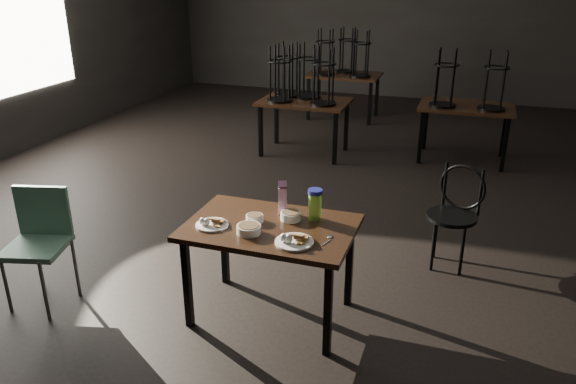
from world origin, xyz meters
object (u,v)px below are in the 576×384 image
(juice_carton, at_px, (283,198))
(school_chair, at_px, (39,236))
(water_bottle, at_px, (315,204))
(bentwood_chair, at_px, (456,208))
(main_table, at_px, (270,235))

(juice_carton, distance_m, school_chair, 1.88)
(water_bottle, relative_size, school_chair, 0.26)
(bentwood_chair, bearing_deg, water_bottle, -113.71)
(main_table, relative_size, school_chair, 1.32)
(main_table, bearing_deg, water_bottle, 35.93)
(main_table, distance_m, school_chair, 1.79)
(juice_carton, height_order, school_chair, juice_carton)
(juice_carton, bearing_deg, bentwood_chair, 39.83)
(main_table, height_order, juice_carton, juice_carton)
(juice_carton, height_order, bentwood_chair, juice_carton)
(water_bottle, distance_m, bentwood_chair, 1.46)
(bentwood_chair, relative_size, school_chair, 0.98)
(juice_carton, distance_m, bentwood_chair, 1.62)
(juice_carton, relative_size, school_chair, 0.28)
(school_chair, bearing_deg, bentwood_chair, 13.64)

